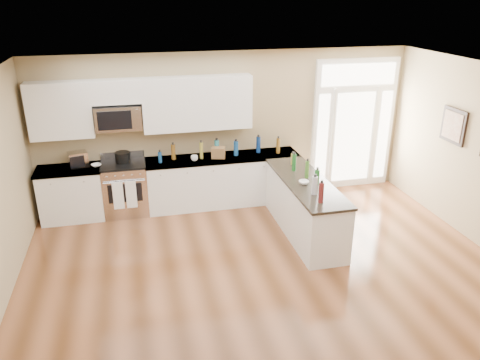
# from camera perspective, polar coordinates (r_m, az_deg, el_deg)

# --- Properties ---
(ground) EXTENTS (8.00, 8.00, 0.00)m
(ground) POSITION_cam_1_polar(r_m,az_deg,el_deg) (5.99, 6.76, -17.28)
(ground) COLOR #573118
(room_shell) EXTENTS (8.00, 8.00, 8.00)m
(room_shell) POSITION_cam_1_polar(r_m,az_deg,el_deg) (5.08, 7.62, -2.21)
(room_shell) COLOR tan
(room_shell) RESTS_ON ground
(back_cabinet_left) EXTENTS (1.10, 0.66, 0.94)m
(back_cabinet_left) POSITION_cam_1_polar(r_m,az_deg,el_deg) (8.75, -19.79, -1.73)
(back_cabinet_left) COLOR white
(back_cabinet_left) RESTS_ON ground
(back_cabinet_right) EXTENTS (2.85, 0.66, 0.94)m
(back_cabinet_right) POSITION_cam_1_polar(r_m,az_deg,el_deg) (8.81, -2.08, -0.21)
(back_cabinet_right) COLOR white
(back_cabinet_right) RESTS_ON ground
(peninsula_cabinet) EXTENTS (0.69, 2.32, 0.94)m
(peninsula_cabinet) POSITION_cam_1_polar(r_m,az_deg,el_deg) (7.82, 7.83, -3.48)
(peninsula_cabinet) COLOR white
(peninsula_cabinet) RESTS_ON ground
(upper_cabinet_left) EXTENTS (1.04, 0.33, 0.95)m
(upper_cabinet_left) POSITION_cam_1_polar(r_m,az_deg,el_deg) (8.44, -21.07, 7.93)
(upper_cabinet_left) COLOR white
(upper_cabinet_left) RESTS_ON room_shell
(upper_cabinet_right) EXTENTS (1.94, 0.33, 0.95)m
(upper_cabinet_right) POSITION_cam_1_polar(r_m,az_deg,el_deg) (8.43, -5.22, 9.30)
(upper_cabinet_right) COLOR white
(upper_cabinet_right) RESTS_ON room_shell
(upper_cabinet_short) EXTENTS (0.82, 0.33, 0.40)m
(upper_cabinet_short) POSITION_cam_1_polar(r_m,az_deg,el_deg) (8.30, -14.90, 10.40)
(upper_cabinet_short) COLOR white
(upper_cabinet_short) RESTS_ON room_shell
(microwave) EXTENTS (0.78, 0.41, 0.42)m
(microwave) POSITION_cam_1_polar(r_m,az_deg,el_deg) (8.36, -14.61, 7.40)
(microwave) COLOR silver
(microwave) RESTS_ON room_shell
(entry_door) EXTENTS (1.70, 0.10, 2.60)m
(entry_door) POSITION_cam_1_polar(r_m,az_deg,el_deg) (9.62, 13.64, 6.55)
(entry_door) COLOR white
(entry_door) RESTS_ON ground
(wall_art_near) EXTENTS (0.05, 0.58, 0.58)m
(wall_art_near) POSITION_cam_1_polar(r_m,az_deg,el_deg) (8.57, 24.58, 6.04)
(wall_art_near) COLOR black
(wall_art_near) RESTS_ON room_shell
(kitchen_range) EXTENTS (0.77, 0.69, 1.08)m
(kitchen_range) POSITION_cam_1_polar(r_m,az_deg,el_deg) (8.66, -13.80, -0.98)
(kitchen_range) COLOR silver
(kitchen_range) RESTS_ON ground
(stockpot) EXTENTS (0.30, 0.30, 0.20)m
(stockpot) POSITION_cam_1_polar(r_m,az_deg,el_deg) (8.54, -14.14, 2.77)
(stockpot) COLOR black
(stockpot) RESTS_ON kitchen_range
(toaster_oven) EXTENTS (0.36, 0.32, 0.26)m
(toaster_oven) POSITION_cam_1_polar(r_m,az_deg,el_deg) (8.56, -19.15, 2.40)
(toaster_oven) COLOR silver
(toaster_oven) RESTS_ON back_cabinet_left
(cardboard_box) EXTENTS (0.28, 0.23, 0.20)m
(cardboard_box) POSITION_cam_1_polar(r_m,az_deg,el_deg) (8.55, -2.66, 3.38)
(cardboard_box) COLOR brown
(cardboard_box) RESTS_ON back_cabinet_right
(bowl_left) EXTENTS (0.22, 0.22, 0.04)m
(bowl_left) POSITION_cam_1_polar(r_m,az_deg,el_deg) (8.51, -17.12, 1.73)
(bowl_left) COLOR white
(bowl_left) RESTS_ON back_cabinet_left
(bowl_peninsula) EXTENTS (0.18, 0.18, 0.05)m
(bowl_peninsula) POSITION_cam_1_polar(r_m,az_deg,el_deg) (7.46, 7.79, -0.29)
(bowl_peninsula) COLOR white
(bowl_peninsula) RESTS_ON peninsula_cabinet
(cup_counter) EXTENTS (0.15, 0.15, 0.10)m
(cup_counter) POSITION_cam_1_polar(r_m,az_deg,el_deg) (8.43, -5.59, 2.66)
(cup_counter) COLOR white
(cup_counter) RESTS_ON back_cabinet_right
(counter_bottles) EXTENTS (2.40, 2.46, 0.30)m
(counter_bottles) POSITION_cam_1_polar(r_m,az_deg,el_deg) (8.06, 2.20, 2.50)
(counter_bottles) COLOR #19591E
(counter_bottles) RESTS_ON back_cabinet_right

